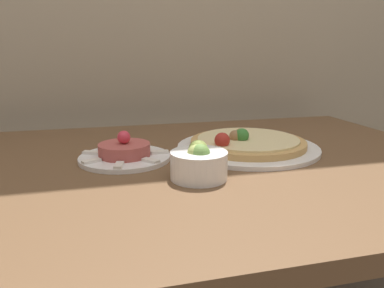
{
  "coord_description": "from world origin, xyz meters",
  "views": [
    {
      "loc": [
        -0.2,
        -0.34,
        1.01
      ],
      "look_at": [
        0.0,
        0.43,
        0.8
      ],
      "focal_mm": 35.0,
      "sensor_mm": 36.0,
      "label": 1
    }
  ],
  "objects": [
    {
      "name": "tartare_plate",
      "position": [
        -0.14,
        0.48,
        0.78
      ],
      "size": [
        0.2,
        0.2,
        0.07
      ],
      "color": "white",
      "rests_on": "dining_table"
    },
    {
      "name": "dining_table",
      "position": [
        0.0,
        0.44,
        0.67
      ],
      "size": [
        1.29,
        0.87,
        0.76
      ],
      "color": "brown",
      "rests_on": "ground_plane"
    },
    {
      "name": "pizza_plate",
      "position": [
        0.16,
        0.49,
        0.78
      ],
      "size": [
        0.35,
        0.35,
        0.06
      ],
      "color": "white",
      "rests_on": "dining_table"
    },
    {
      "name": "small_bowl",
      "position": [
        -0.01,
        0.32,
        0.8
      ],
      "size": [
        0.11,
        0.11,
        0.07
      ],
      "color": "white",
      "rests_on": "dining_table"
    }
  ]
}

